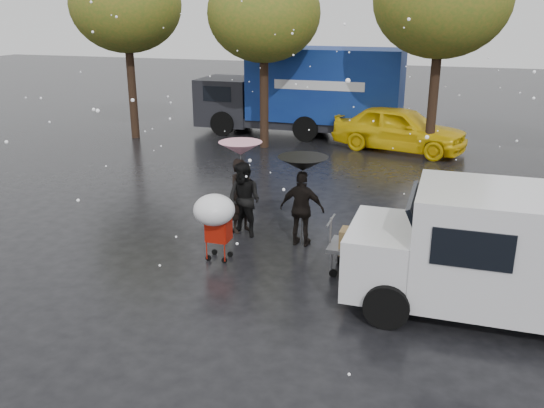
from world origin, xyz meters
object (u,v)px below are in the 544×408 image
(person_pink, at_px, (241,196))
(white_van, at_px, (508,253))
(yellow_taxi, at_px, (400,129))
(blue_truck, at_px, (305,92))
(person_black, at_px, (302,209))
(shopping_cart, at_px, (215,213))
(vendor_cart, at_px, (373,241))

(person_pink, distance_m, white_van, 6.05)
(white_van, distance_m, yellow_taxi, 12.03)
(blue_truck, height_order, yellow_taxi, blue_truck)
(blue_truck, bearing_deg, person_black, -75.69)
(shopping_cart, xyz_separation_m, white_van, (5.47, -0.55, 0.10))
(person_black, distance_m, white_van, 4.49)
(person_black, height_order, shopping_cart, person_black)
(white_van, bearing_deg, person_pink, 157.29)
(blue_truck, bearing_deg, shopping_cart, -83.51)
(person_black, bearing_deg, person_pink, -12.26)
(person_pink, relative_size, person_black, 1.04)
(white_van, bearing_deg, shopping_cart, 174.26)
(blue_truck, bearing_deg, white_van, -62.53)
(vendor_cart, height_order, white_van, white_van)
(vendor_cart, height_order, yellow_taxi, yellow_taxi)
(blue_truck, bearing_deg, person_pink, -83.01)
(person_black, bearing_deg, blue_truck, -74.78)
(person_black, height_order, vendor_cart, person_black)
(vendor_cart, xyz_separation_m, shopping_cart, (-3.13, -0.35, 0.34))
(vendor_cart, distance_m, yellow_taxi, 10.78)
(yellow_taxi, bearing_deg, person_pink, 178.09)
(person_pink, distance_m, blue_truck, 11.09)
(person_pink, distance_m, person_black, 1.59)
(yellow_taxi, bearing_deg, person_black, -172.54)
(person_black, relative_size, white_van, 0.34)
(person_black, height_order, white_van, white_van)
(person_black, xyz_separation_m, vendor_cart, (1.69, -1.07, -0.12))
(person_pink, relative_size, white_van, 0.36)
(person_pink, distance_m, shopping_cart, 1.80)
(shopping_cart, bearing_deg, vendor_cart, 6.38)
(person_pink, height_order, yellow_taxi, person_pink)
(shopping_cart, relative_size, blue_truck, 0.18)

